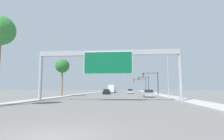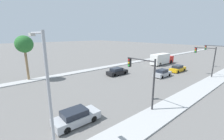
# 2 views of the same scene
# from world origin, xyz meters

# --- Properties ---
(sidewalk_right) EXTENTS (3.00, 120.00, 0.15)m
(sidewalk_right) POSITION_xyz_m (11.25, 60.00, 0.07)
(sidewalk_right) COLOR #ABABAB
(sidewalk_right) RESTS_ON ground
(median_strip_left) EXTENTS (2.00, 120.00, 0.15)m
(median_strip_left) POSITION_xyz_m (-10.75, 60.00, 0.07)
(median_strip_left) COLOR #ABABAB
(median_strip_left) RESTS_ON ground
(car_far_center) EXTENTS (1.87, 4.66, 1.50)m
(car_far_center) POSITION_xyz_m (-3.50, 45.31, 0.71)
(car_far_center) COLOR black
(car_far_center) RESTS_ON ground
(car_far_right) EXTENTS (1.74, 4.78, 1.48)m
(car_far_right) POSITION_xyz_m (3.50, 57.71, 0.70)
(car_far_right) COLOR gold
(car_far_right) RESTS_ON ground
(car_near_right) EXTENTS (1.82, 4.44, 1.48)m
(car_near_right) POSITION_xyz_m (7.00, 30.36, 0.70)
(car_near_right) COLOR #A5A8AD
(car_near_right) RESTS_ON ground
(car_mid_right) EXTENTS (1.71, 4.22, 1.52)m
(car_mid_right) POSITION_xyz_m (3.50, 51.25, 0.71)
(car_mid_right) COLOR #A5A8AD
(car_mid_right) RESTS_ON ground
(truck_box_primary) EXTENTS (2.30, 8.78, 3.04)m
(truck_box_primary) POSITION_xyz_m (-3.50, 62.40, 1.56)
(truck_box_primary) COLOR red
(truck_box_primary) RESTS_ON ground
(traffic_light_near_intersection) EXTENTS (3.99, 0.32, 5.87)m
(traffic_light_near_intersection) POSITION_xyz_m (8.97, 38.00, 3.95)
(traffic_light_near_intersection) COLOR #2D2D30
(traffic_light_near_intersection) RESTS_ON ground
(traffic_light_mid_block) EXTENTS (3.93, 0.32, 6.01)m
(traffic_light_mid_block) POSITION_xyz_m (9.01, 58.00, 4.03)
(traffic_light_mid_block) COLOR #2D2D30
(traffic_light_mid_block) RESTS_ON ground
(traffic_light_far_intersection) EXTENTS (5.42, 0.32, 5.88)m
(traffic_light_far_intersection) POSITION_xyz_m (8.44, 68.00, 4.06)
(traffic_light_far_intersection) COLOR #2D2D30
(traffic_light_far_intersection) RESTS_ON ground
(palm_tree_background) EXTENTS (3.02, 3.02, 8.18)m
(palm_tree_background) POSITION_xyz_m (-11.46, 30.27, 6.53)
(palm_tree_background) COLOR #8C704C
(palm_tree_background) RESTS_ON ground
(street_lamp_right) EXTENTS (2.70, 0.28, 8.61)m
(street_lamp_right) POSITION_xyz_m (10.02, 27.13, 5.10)
(street_lamp_right) COLOR #9EA0A5
(street_lamp_right) RESTS_ON ground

